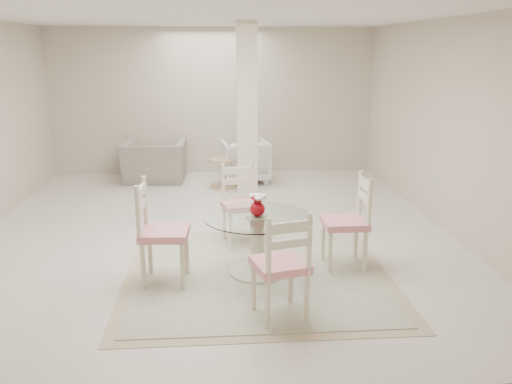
{
  "coord_description": "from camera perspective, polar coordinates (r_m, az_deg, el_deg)",
  "views": [
    {
      "loc": [
        0.01,
        -6.73,
        2.32
      ],
      "look_at": [
        0.44,
        -1.24,
        0.85
      ],
      "focal_mm": 38.0,
      "sensor_mm": 36.0,
      "label": 1
    }
  ],
  "objects": [
    {
      "name": "side_table",
      "position": [
        9.3,
        -3.48,
        1.9
      ],
      "size": [
        0.48,
        0.48,
        0.49
      ],
      "color": "tan",
      "rests_on": "ground"
    },
    {
      "name": "recliner_taupe",
      "position": [
        9.86,
        -10.69,
        3.21
      ],
      "size": [
        1.15,
        1.02,
        0.73
      ],
      "primitive_type": "imported",
      "rotation": [
        0.0,
        0.0,
        3.1
      ],
      "color": "gray",
      "rests_on": "ground"
    },
    {
      "name": "dining_table",
      "position": [
        5.67,
        0.16,
        -5.62
      ],
      "size": [
        1.12,
        1.12,
        0.65
      ],
      "rotation": [
        0.0,
        0.0,
        0.13
      ],
      "color": "beige",
      "rests_on": "ground"
    },
    {
      "name": "dining_chair_south",
      "position": [
        4.65,
        2.87,
        -7.01
      ],
      "size": [
        0.54,
        0.54,
        1.1
      ],
      "rotation": [
        0.0,
        0.0,
        3.4
      ],
      "color": "beige",
      "rests_on": "ground"
    },
    {
      "name": "dining_chair_west",
      "position": [
        5.48,
        -10.44,
        -3.39
      ],
      "size": [
        0.5,
        0.5,
        1.18
      ],
      "rotation": [
        0.0,
        0.0,
        1.51
      ],
      "color": "beige",
      "rests_on": "ground"
    },
    {
      "name": "room_shell",
      "position": [
        6.75,
        -4.62,
        10.93
      ],
      "size": [
        6.02,
        7.02,
        2.71
      ],
      "color": "beige",
      "rests_on": "ground"
    },
    {
      "name": "dining_chair_north",
      "position": [
        6.55,
        -1.71,
        -0.63
      ],
      "size": [
        0.5,
        0.5,
        1.07
      ],
      "rotation": [
        0.0,
        0.0,
        0.19
      ],
      "color": "beige",
      "rests_on": "ground"
    },
    {
      "name": "ground",
      "position": [
        7.12,
        -4.31,
        -4.14
      ],
      "size": [
        7.0,
        7.0,
        0.0
      ],
      "primitive_type": "plane",
      "color": "silver",
      "rests_on": "ground"
    },
    {
      "name": "area_rug",
      "position": [
        5.79,
        0.15,
        -8.59
      ],
      "size": [
        2.77,
        2.77,
        0.02
      ],
      "color": "tan",
      "rests_on": "ground"
    },
    {
      "name": "red_vase",
      "position": [
        5.53,
        0.17,
        -1.38
      ],
      "size": [
        0.18,
        0.17,
        0.24
      ],
      "color": "#A0040F",
      "rests_on": "dining_table"
    },
    {
      "name": "column",
      "position": [
        8.1,
        -0.97,
        8.05
      ],
      "size": [
        0.3,
        0.3,
        2.7
      ],
      "primitive_type": "cube",
      "color": "beige",
      "rests_on": "ground"
    },
    {
      "name": "dining_chair_east",
      "position": [
        5.86,
        10.03,
        -2.37
      ],
      "size": [
        0.46,
        0.46,
        1.14
      ],
      "rotation": [
        0.0,
        0.0,
        -1.57
      ],
      "color": "#F0EAC5",
      "rests_on": "ground"
    },
    {
      "name": "armchair_white",
      "position": [
        9.67,
        -1.16,
        3.3
      ],
      "size": [
        0.89,
        0.91,
        0.74
      ],
      "primitive_type": "imported",
      "rotation": [
        0.0,
        0.0,
        3.26
      ],
      "color": "white",
      "rests_on": "ground"
    }
  ]
}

